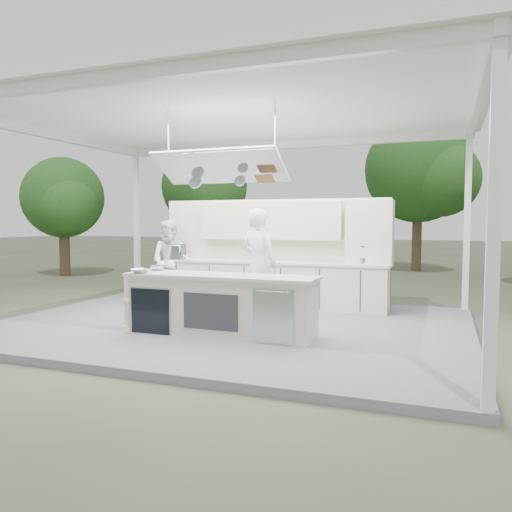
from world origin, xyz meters
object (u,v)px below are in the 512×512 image
at_px(demo_island, 219,304).
at_px(back_counter, 267,283).
at_px(head_chef, 259,265).
at_px(sous_chef, 171,261).

distance_m(demo_island, back_counter, 2.82).
bearing_deg(back_counter, demo_island, -86.37).
height_order(head_chef, sous_chef, head_chef).
relative_size(back_counter, head_chef, 2.52).
relative_size(demo_island, head_chef, 1.54).
relative_size(head_chef, sous_chef, 1.11).
xyz_separation_m(back_counter, sous_chef, (-2.12, -0.35, 0.43)).
xyz_separation_m(back_counter, head_chef, (0.40, -1.59, 0.53)).
bearing_deg(sous_chef, back_counter, -1.93).
distance_m(back_counter, sous_chef, 2.19).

